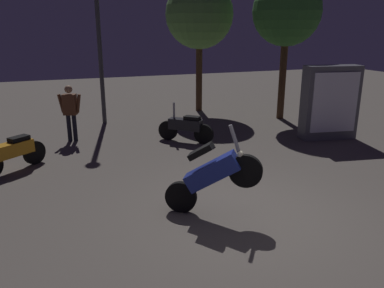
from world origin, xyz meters
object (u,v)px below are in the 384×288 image
streetlamp_near (98,20)px  motorcycle_black_parked_right (186,127)px  kiosk_billboard (330,103)px  motorcycle_blue_foreground (212,175)px  motorcycle_orange_parked_left (13,152)px  person_rider_beside (70,109)px

streetlamp_near → motorcycle_black_parked_right: bearing=-58.8°
motorcycle_black_parked_right → kiosk_billboard: size_ratio=0.62×
motorcycle_blue_foreground → streetlamp_near: streetlamp_near is taller
kiosk_billboard → motorcycle_orange_parked_left: bearing=8.2°
streetlamp_near → kiosk_billboard: streetlamp_near is taller
motorcycle_blue_foreground → motorcycle_orange_parked_left: (-3.35, 3.51, -0.31)m
motorcycle_orange_parked_left → person_rider_beside: 2.51m
motorcycle_blue_foreground → streetlamp_near: (-0.82, 7.42, 2.59)m
streetlamp_near → kiosk_billboard: bearing=-35.0°
motorcycle_blue_foreground → motorcycle_orange_parked_left: motorcycle_blue_foreground is taller
streetlamp_near → motorcycle_blue_foreground: bearing=-83.7°
person_rider_beside → kiosk_billboard: size_ratio=0.76×
motorcycle_black_parked_right → person_rider_beside: person_rider_beside is taller
streetlamp_near → motorcycle_orange_parked_left: bearing=-123.0°
motorcycle_black_parked_right → motorcycle_blue_foreground: bearing=118.6°
motorcycle_blue_foreground → kiosk_billboard: bearing=66.6°
motorcycle_blue_foreground → motorcycle_orange_parked_left: bearing=167.1°
person_rider_beside → motorcycle_blue_foreground: bearing=-140.5°
person_rider_beside → streetlamp_near: bearing=-11.4°
streetlamp_near → kiosk_billboard: (5.86, -4.11, -2.28)m
motorcycle_blue_foreground → motorcycle_black_parked_right: (1.04, 4.35, -0.31)m
motorcycle_blue_foreground → motorcycle_black_parked_right: bearing=110.0°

